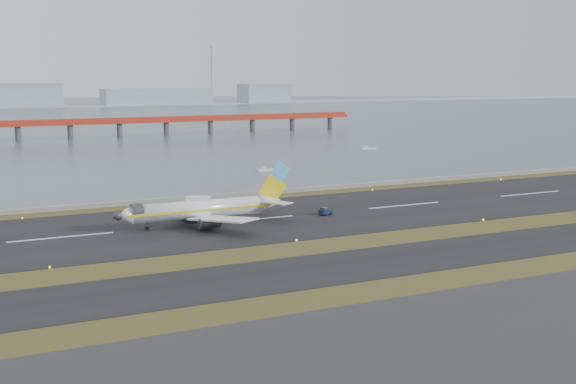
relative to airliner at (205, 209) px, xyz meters
The scene contains 12 objects.
ground 31.41m from the airliner, 69.84° to the right, with size 1000.00×1000.00×0.00m, color #364016.
apron_strip 85.06m from the airliner, 82.73° to the right, with size 1000.00×50.00×0.10m, color #2C2C2E.
taxiway_strip 42.82m from the airliner, 75.40° to the right, with size 1000.00×18.00×0.10m, color black.
runway_strip 11.31m from the airliner, ahead, with size 1000.00×45.00×0.10m, color black.
seawall 32.66m from the airliner, 70.68° to the left, with size 1000.00×2.50×1.00m, color gray.
bay_water 430.84m from the airliner, 88.57° to the left, with size 1400.00×800.00×1.30m, color #475566.
red_pier 222.86m from the airliner, 82.07° to the left, with size 260.00×5.00×10.20m.
far_shoreline 591.20m from the airliner, 87.64° to the left, with size 1400.00×80.00×60.50m.
airliner is the anchor object (origin of this frame).
pushback_tug 27.95m from the airliner, ahead, with size 3.25×2.45×1.85m.
workboat_near 84.90m from the airliner, 57.57° to the left, with size 6.46×2.18×1.56m.
workboat_far 159.40m from the airliner, 45.87° to the left, with size 6.58×3.72×1.53m.
Camera 1 is at (-58.87, -112.48, 31.61)m, focal length 45.00 mm.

